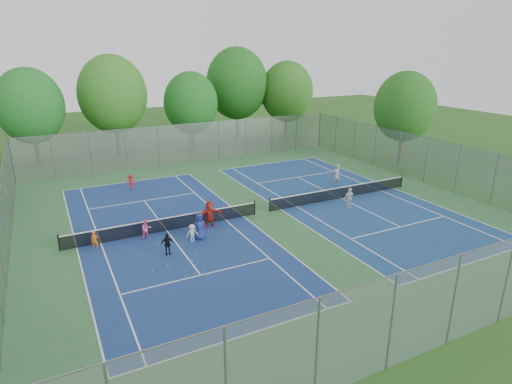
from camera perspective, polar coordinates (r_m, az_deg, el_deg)
ground at (r=30.80m, az=0.84°, el=-2.83°), size 120.00×120.00×0.00m
court_pad at (r=30.80m, az=0.84°, el=-2.81°), size 32.00×32.00×0.01m
court_left at (r=28.47m, az=-11.78°, el=-5.08°), size 10.97×23.77×0.01m
court_right at (r=34.41m, az=11.22°, el=-0.80°), size 10.97×23.77×0.01m
net_left at (r=28.30m, az=-11.84°, el=-4.27°), size 12.87×0.10×0.91m
net_right at (r=34.27m, az=11.27°, el=-0.11°), size 12.87×0.10×0.91m
fence_north at (r=44.43m, az=-8.83°, el=6.43°), size 32.00×0.10×4.00m
fence_south at (r=18.78m, az=24.83°, el=-13.01°), size 32.00×0.10×4.00m
fence_west at (r=27.14m, az=-30.70°, el=-4.14°), size 0.10×32.00×4.00m
fence_east at (r=39.88m, az=21.72°, el=3.89°), size 0.10×32.00×4.00m
tree_nw at (r=47.65m, az=-27.94°, el=10.09°), size 6.40×6.40×9.58m
tree_nl at (r=49.13m, az=-18.58°, el=12.24°), size 7.20×7.20×10.69m
tree_nc at (r=49.17m, az=-8.66°, el=11.64°), size 6.00×6.00×8.85m
tree_nr at (r=54.33m, az=-2.58°, el=14.24°), size 7.60×7.60×11.42m
tree_ne at (r=55.43m, az=4.13°, el=13.19°), size 6.60×6.60×9.77m
tree_side_e at (r=45.38m, az=19.23°, el=10.68°), size 6.00×6.00×9.20m
ball_crate at (r=27.80m, az=-8.07°, el=-5.19°), size 0.33×0.33×0.27m
ball_hopper at (r=27.42m, az=-8.45°, el=-5.22°), size 0.36×0.36×0.57m
student_a at (r=27.05m, az=-20.72°, el=-6.03°), size 0.45×0.34×1.11m
student_b at (r=27.40m, az=-14.42°, el=-4.82°), size 0.71×0.59×1.31m
student_c at (r=26.49m, az=-8.50°, el=-5.44°), size 0.75×0.45×1.14m
student_d at (r=25.13m, az=-11.76°, el=-6.82°), size 0.79×0.39×1.31m
student_e at (r=26.60m, az=-7.52°, el=-4.60°), size 0.88×0.61×1.72m
student_f at (r=28.36m, az=-6.20°, el=-2.96°), size 1.67×0.58×1.78m
child_far_baseline at (r=37.27m, az=-16.31°, el=1.32°), size 0.91×0.66×1.27m
instructor at (r=37.07m, az=10.68°, el=2.22°), size 0.75×0.52×1.95m
teen_court_b at (r=32.20m, az=12.31°, el=-0.79°), size 0.96×0.46×1.59m
tennis_ball_0 at (r=24.15m, az=-11.70°, el=-9.58°), size 0.07×0.07×0.07m
tennis_ball_1 at (r=22.96m, az=-9.41°, el=-11.02°), size 0.07×0.07×0.07m
tennis_ball_2 at (r=26.65m, az=-13.02°, el=-6.85°), size 0.07×0.07×0.07m
tennis_ball_3 at (r=23.74m, az=-13.67°, el=-10.26°), size 0.07×0.07×0.07m
tennis_ball_4 at (r=27.10m, az=-7.79°, el=-6.07°), size 0.07×0.07×0.07m
tennis_ball_5 at (r=24.43m, az=-8.54°, el=-9.03°), size 0.07×0.07×0.07m
tennis_ball_6 at (r=27.81m, az=-6.34°, el=-5.34°), size 0.07×0.07×0.07m
tennis_ball_7 at (r=23.72m, az=-6.78°, el=-9.85°), size 0.07×0.07×0.07m
tennis_ball_8 at (r=23.90m, az=-11.32°, el=-9.86°), size 0.07×0.07×0.07m
tennis_ball_9 at (r=25.05m, az=-8.05°, el=-8.26°), size 0.07×0.07×0.07m
tennis_ball_10 at (r=24.53m, az=-9.05°, el=-8.93°), size 0.07×0.07×0.07m
tennis_ball_11 at (r=23.09m, az=-8.24°, el=-10.76°), size 0.07×0.07×0.07m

